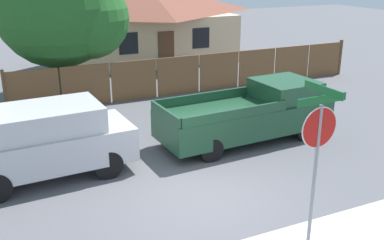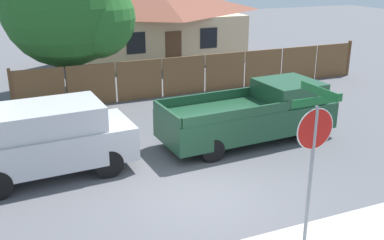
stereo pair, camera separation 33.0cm
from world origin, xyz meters
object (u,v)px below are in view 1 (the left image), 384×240
(house, at_px, (147,21))
(stop_sign, at_px, (318,140))
(orange_pickup, at_px, (251,113))
(oak_tree, at_px, (63,8))
(red_suv, at_px, (44,140))

(house, height_order, stop_sign, house)
(house, bearing_deg, orange_pickup, -95.53)
(oak_tree, height_order, orange_pickup, oak_tree)
(orange_pickup, relative_size, stop_sign, 1.70)
(house, bearing_deg, red_suv, -119.43)
(house, relative_size, oak_tree, 1.56)
(house, relative_size, stop_sign, 2.94)
(oak_tree, bearing_deg, stop_sign, -80.03)
(house, distance_m, red_suv, 15.58)
(oak_tree, bearing_deg, house, 46.86)
(house, height_order, oak_tree, oak_tree)
(red_suv, xyz_separation_m, stop_sign, (4.29, -5.46, 1.27))
(red_suv, bearing_deg, stop_sign, -54.89)
(oak_tree, xyz_separation_m, stop_sign, (2.28, -12.99, -1.35))
(house, distance_m, stop_sign, 19.28)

